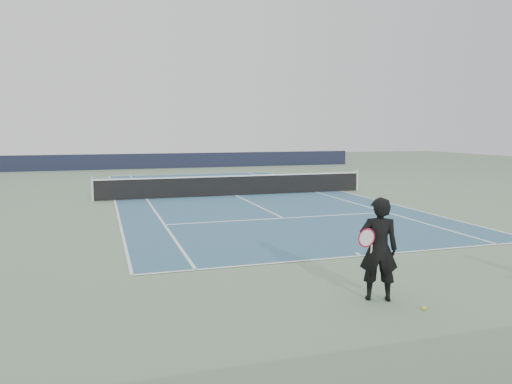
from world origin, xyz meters
name	(u,v)px	position (x,y,z in m)	size (l,w,h in m)	color
ground	(236,196)	(0.00, 0.00, 0.00)	(80.00, 80.00, 0.00)	slate
court_surface	(236,195)	(0.00, 0.00, 0.01)	(10.97, 23.77, 0.01)	#35607D
tennis_net	(235,185)	(0.00, 0.00, 0.50)	(12.90, 0.10, 1.07)	silver
windscreen_far	(178,161)	(0.00, 17.88, 0.60)	(30.00, 0.25, 1.20)	black
tennis_player	(379,249)	(-1.31, -14.76, 0.95)	(0.88, 0.75, 1.89)	black
tennis_ball	(424,308)	(-0.82, -15.48, 0.04)	(0.07, 0.07, 0.07)	#CADC2D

